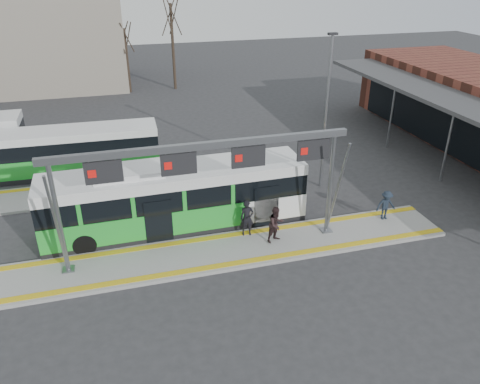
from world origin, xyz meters
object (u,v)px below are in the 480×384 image
object	(u,v)px
gantry	(206,166)
passenger_b	(276,224)
hero_bus	(175,199)
passenger_c	(386,205)
passenger_a	(247,218)

from	to	relation	value
gantry	passenger_b	size ratio (longest dim) A/B	7.36
gantry	passenger_b	xyz separation A→B (m)	(3.17, -0.13, -3.27)
gantry	hero_bus	size ratio (longest dim) A/B	1.02
gantry	passenger_b	distance (m)	4.55
hero_bus	passenger_c	world-z (taller)	hero_bus
passenger_a	passenger_c	bearing A→B (deg)	2.94
gantry	passenger_b	world-z (taller)	gantry
hero_bus	passenger_c	size ratio (longest dim) A/B	8.15
gantry	passenger_a	xyz separation A→B (m)	(2.02, 0.78, -3.25)
hero_bus	passenger_a	size ratio (longest dim) A/B	7.06
passenger_b	passenger_a	bearing A→B (deg)	119.06
hero_bus	passenger_b	bearing A→B (deg)	-33.79
passenger_b	passenger_c	size ratio (longest dim) A/B	1.13
passenger_b	gantry	bearing A→B (deg)	155.09
hero_bus	passenger_b	size ratio (longest dim) A/B	7.19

